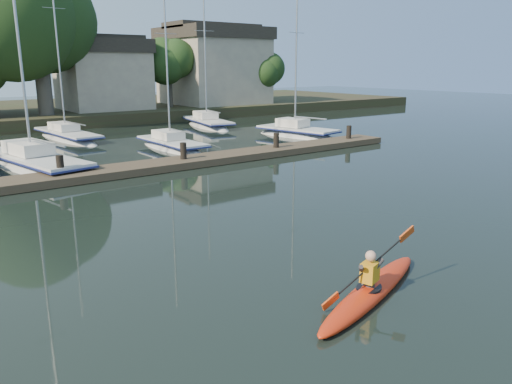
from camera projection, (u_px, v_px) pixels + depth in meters
ground at (350, 268)px, 12.55m from camera, size 160.00×160.00×0.00m
kayak at (371, 288)px, 10.96m from camera, size 4.82×2.08×1.55m
dock at (127, 170)px, 23.34m from camera, size 34.00×2.00×1.80m
sailboat_2 at (36, 173)px, 24.56m from camera, size 4.02×9.98×16.11m
sailboat_3 at (172, 152)px, 30.34m from camera, size 1.97×7.26×11.67m
sailboat_4 at (297, 139)px, 35.61m from camera, size 3.47×7.58×12.41m
sailboat_6 at (68, 142)px, 34.25m from camera, size 2.70×9.33×14.63m
sailboat_7 at (208, 129)px, 41.26m from camera, size 3.64×8.43×13.18m
shore at (23, 85)px, 43.90m from camera, size 90.00×25.25×12.75m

